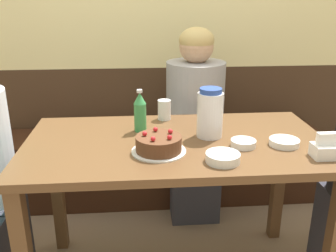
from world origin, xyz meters
The scene contains 12 objects.
back_wall centered at (0.00, 1.05, 1.25)m, with size 4.80×0.04×2.50m.
bench_seat centered at (0.00, 0.83, 0.24)m, with size 2.17×0.38×0.47m.
dining_table centered at (0.00, 0.00, 0.66)m, with size 1.34×0.73×0.76m.
birthday_cake centered at (-0.09, -0.12, 0.80)m, with size 0.23×0.23×0.09m.
water_pitcher centered at (0.15, 0.04, 0.87)m, with size 0.12×0.12×0.23m.
soju_bottle centered at (-0.16, 0.13, 0.86)m, with size 0.06×0.06×0.20m.
napkin_holder centered at (0.57, -0.23, 0.80)m, with size 0.11×0.08×0.11m.
bowl_soup_white centered at (0.45, -0.10, 0.78)m, with size 0.13×0.13×0.03m.
bowl_rice_small centered at (0.15, -0.24, 0.78)m, with size 0.13×0.13×0.04m.
bowl_side_dish centered at (0.28, -0.09, 0.78)m, with size 0.11×0.11×0.03m.
glass_water_tall centered at (-0.03, 0.29, 0.82)m, with size 0.07×0.07×0.10m.
person_teal_shirt centered at (0.18, 0.62, 0.59)m, with size 0.35×0.35×1.20m.
Camera 1 is at (-0.16, -1.54, 1.39)m, focal length 40.00 mm.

